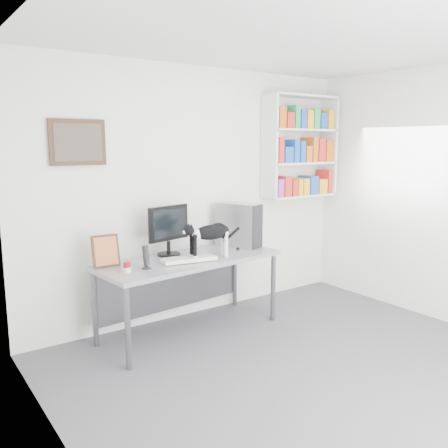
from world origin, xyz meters
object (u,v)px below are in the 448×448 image
object	(u,v)px
pc_tower	(238,225)
leaning_print	(106,250)
soup_can	(127,267)
cat	(210,241)
keyboard	(189,259)
desk	(190,295)
speaker	(146,257)
bookshelf	(300,147)
monitor	(168,230)

from	to	relation	value
pc_tower	leaning_print	world-z (taller)	pc_tower
soup_can	cat	size ratio (longest dim) A/B	0.17
keyboard	soup_can	world-z (taller)	soup_can
pc_tower	cat	distance (m)	0.63
desk	pc_tower	distance (m)	0.97
leaning_print	soup_can	size ratio (longest dim) A/B	3.27
leaning_print	soup_can	xyz separation A→B (m)	(0.07, -0.30, -0.11)
speaker	bookshelf	bearing A→B (deg)	4.25
leaning_print	pc_tower	bearing A→B (deg)	3.63
pc_tower	cat	world-z (taller)	pc_tower
monitor	cat	xyz separation A→B (m)	(0.27, -0.35, -0.08)
pc_tower	soup_can	bearing A→B (deg)	171.95
desk	soup_can	distance (m)	0.86
monitor	leaning_print	distance (m)	0.69
keyboard	leaning_print	distance (m)	0.78
bookshelf	speaker	world-z (taller)	bookshelf
soup_can	cat	distance (m)	0.89
desk	soup_can	world-z (taller)	soup_can
leaning_print	speaker	bearing A→B (deg)	-42.55
pc_tower	speaker	xyz separation A→B (m)	(-1.25, -0.27, -0.13)
keyboard	soup_can	xyz separation A→B (m)	(-0.65, -0.04, 0.03)
bookshelf	pc_tower	bearing A→B (deg)	-171.00
bookshelf	soup_can	world-z (taller)	bookshelf
pc_tower	speaker	size ratio (longest dim) A/B	2.16
desk	keyboard	bearing A→B (deg)	-130.10
monitor	keyboard	world-z (taller)	monitor
desk	speaker	xyz separation A→B (m)	(-0.53, -0.12, 0.50)
bookshelf	speaker	distance (m)	2.55
pc_tower	speaker	bearing A→B (deg)	172.78
monitor	cat	world-z (taller)	monitor
bookshelf	keyboard	distance (m)	2.18
leaning_print	desk	bearing A→B (deg)	-7.25
soup_can	desk	bearing A→B (deg)	11.18
bookshelf	keyboard	bearing A→B (deg)	-167.10
speaker	leaning_print	world-z (taller)	leaning_print
soup_can	bookshelf	bearing A→B (deg)	10.46
pc_tower	leaning_print	size ratio (longest dim) A/B	1.55
monitor	soup_can	world-z (taller)	monitor
keyboard	speaker	bearing A→B (deg)	-167.72
keyboard	cat	size ratio (longest dim) A/B	0.92
cat	pc_tower	bearing A→B (deg)	30.34
bookshelf	pc_tower	size ratio (longest dim) A/B	2.58
bookshelf	monitor	distance (m)	2.08
speaker	cat	xyz separation A→B (m)	(0.69, -0.01, 0.06)
bookshelf	keyboard	xyz separation A→B (m)	(-1.86, -0.43, -1.06)
leaning_print	soup_can	world-z (taller)	leaning_print
pc_tower	soup_can	size ratio (longest dim) A/B	5.08
desk	bookshelf	bearing A→B (deg)	5.10
speaker	leaning_print	xyz separation A→B (m)	(-0.27, 0.28, 0.04)
bookshelf	leaning_print	size ratio (longest dim) A/B	4.01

